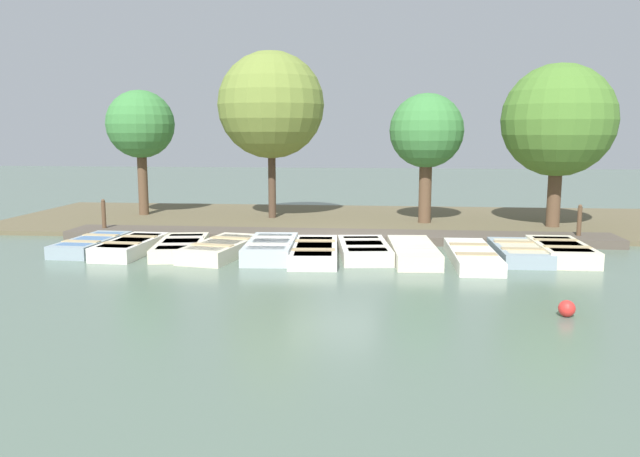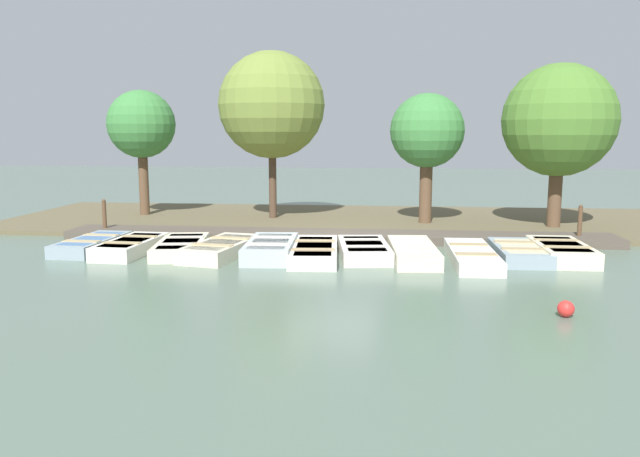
# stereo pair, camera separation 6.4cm
# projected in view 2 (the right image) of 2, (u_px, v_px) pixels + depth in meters

# --- Properties ---
(ground_plane) EXTENTS (80.00, 80.00, 0.00)m
(ground_plane) POSITION_uv_depth(u_px,v_px,m) (332.00, 247.00, 17.55)
(ground_plane) COLOR #566B5B
(shore_bank) EXTENTS (8.00, 24.00, 0.14)m
(shore_bank) POSITION_uv_depth(u_px,v_px,m) (344.00, 220.00, 22.45)
(shore_bank) COLOR brown
(shore_bank) RESTS_ON ground_plane
(dock_walkway) EXTENTS (1.51, 16.34, 0.25)m
(dock_walkway) POSITION_uv_depth(u_px,v_px,m) (336.00, 236.00, 18.66)
(dock_walkway) COLOR #51473D
(dock_walkway) RESTS_ON ground_plane
(rowboat_0) EXTENTS (2.80, 1.21, 0.36)m
(rowboat_0) POSITION_uv_depth(u_px,v_px,m) (92.00, 244.00, 17.04)
(rowboat_0) COLOR #8C9EA8
(rowboat_0) RESTS_ON ground_plane
(rowboat_1) EXTENTS (2.78, 1.19, 0.39)m
(rowboat_1) POSITION_uv_depth(u_px,v_px,m) (131.00, 246.00, 16.62)
(rowboat_1) COLOR silver
(rowboat_1) RESTS_ON ground_plane
(rowboat_2) EXTENTS (3.05, 1.63, 0.35)m
(rowboat_2) POSITION_uv_depth(u_px,v_px,m) (181.00, 247.00, 16.67)
(rowboat_2) COLOR beige
(rowboat_2) RESTS_ON ground_plane
(rowboat_3) EXTENTS (3.08, 1.70, 0.40)m
(rowboat_3) POSITION_uv_depth(u_px,v_px,m) (222.00, 248.00, 16.29)
(rowboat_3) COLOR beige
(rowboat_3) RESTS_ON ground_plane
(rowboat_4) EXTENTS (2.90, 1.34, 0.44)m
(rowboat_4) POSITION_uv_depth(u_px,v_px,m) (271.00, 248.00, 16.18)
(rowboat_4) COLOR #B2BCC1
(rowboat_4) RESTS_ON ground_plane
(rowboat_5) EXTENTS (3.42, 1.42, 0.34)m
(rowboat_5) POSITION_uv_depth(u_px,v_px,m) (314.00, 251.00, 16.05)
(rowboat_5) COLOR silver
(rowboat_5) RESTS_ON ground_plane
(rowboat_6) EXTENTS (2.82, 1.55, 0.39)m
(rowboat_6) POSITION_uv_depth(u_px,v_px,m) (364.00, 250.00, 16.14)
(rowboat_6) COLOR beige
(rowboat_6) RESTS_ON ground_plane
(rowboat_7) EXTENTS (3.12, 1.29, 0.40)m
(rowboat_7) POSITION_uv_depth(u_px,v_px,m) (413.00, 252.00, 15.82)
(rowboat_7) COLOR beige
(rowboat_7) RESTS_ON ground_plane
(rowboat_8) EXTENTS (3.46, 1.07, 0.35)m
(rowboat_8) POSITION_uv_depth(u_px,v_px,m) (472.00, 256.00, 15.47)
(rowboat_8) COLOR silver
(rowboat_8) RESTS_ON ground_plane
(rowboat_9) EXTENTS (2.65, 1.20, 0.37)m
(rowboat_9) POSITION_uv_depth(u_px,v_px,m) (519.00, 252.00, 15.86)
(rowboat_9) COLOR #8C9EA8
(rowboat_9) RESTS_ON ground_plane
(rowboat_10) EXTENTS (2.69, 1.22, 0.43)m
(rowboat_10) POSITION_uv_depth(u_px,v_px,m) (561.00, 251.00, 15.81)
(rowboat_10) COLOR beige
(rowboat_10) RESTS_ON ground_plane
(mooring_post_near) EXTENTS (0.12, 0.12, 1.15)m
(mooring_post_near) POSITION_uv_depth(u_px,v_px,m) (105.00, 217.00, 19.43)
(mooring_post_near) COLOR brown
(mooring_post_near) RESTS_ON ground_plane
(mooring_post_far) EXTENTS (0.12, 0.12, 1.15)m
(mooring_post_far) POSITION_uv_depth(u_px,v_px,m) (580.00, 224.00, 17.94)
(mooring_post_far) COLOR brown
(mooring_post_far) RESTS_ON ground_plane
(buoy) EXTENTS (0.29, 0.29, 0.29)m
(buoy) POSITION_uv_depth(u_px,v_px,m) (566.00, 309.00, 10.89)
(buoy) COLOR red
(buoy) RESTS_ON ground_plane
(park_tree_far_left) EXTENTS (2.49, 2.49, 4.75)m
(park_tree_far_left) POSITION_uv_depth(u_px,v_px,m) (141.00, 125.00, 23.00)
(park_tree_far_left) COLOR brown
(park_tree_far_left) RESTS_ON ground_plane
(park_tree_left) EXTENTS (3.77, 3.77, 6.04)m
(park_tree_left) POSITION_uv_depth(u_px,v_px,m) (272.00, 105.00, 22.02)
(park_tree_left) COLOR #4C3828
(park_tree_left) RESTS_ON ground_plane
(park_tree_center) EXTENTS (2.49, 2.49, 4.51)m
(park_tree_center) POSITION_uv_depth(u_px,v_px,m) (427.00, 132.00, 20.92)
(park_tree_center) COLOR brown
(park_tree_center) RESTS_ON ground_plane
(park_tree_right) EXTENTS (3.60, 3.60, 5.39)m
(park_tree_right) POSITION_uv_depth(u_px,v_px,m) (559.00, 121.00, 19.94)
(park_tree_right) COLOR brown
(park_tree_right) RESTS_ON ground_plane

